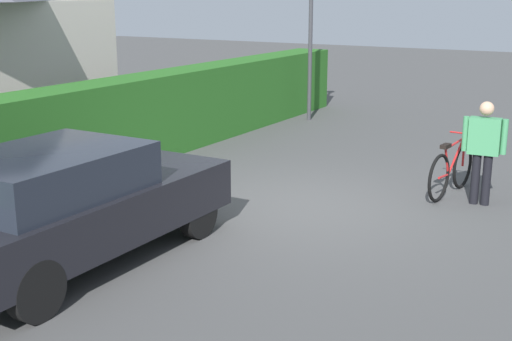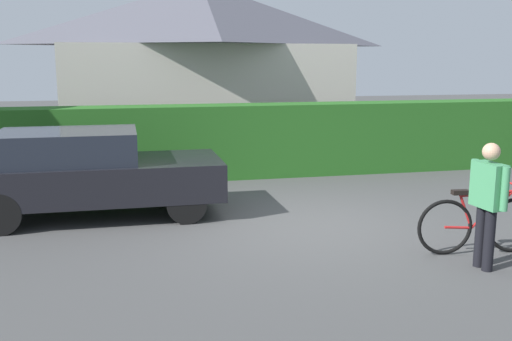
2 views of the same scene
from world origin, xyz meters
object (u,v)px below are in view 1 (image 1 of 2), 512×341
object	(u,v)px
street_lamp	(311,11)
person_rider	(484,146)
bicycle	(451,170)
parked_car_near	(69,202)

from	to	relation	value
street_lamp	person_rider	bearing A→B (deg)	-133.34
bicycle	person_rider	bearing A→B (deg)	-118.06
parked_car_near	street_lamp	bearing A→B (deg)	10.16
parked_car_near	person_rider	xyz separation A→B (m)	(4.83, -3.59, 0.15)
parked_car_near	street_lamp	distance (m)	10.23
parked_car_near	bicycle	size ratio (longest dim) A/B	2.38
parked_car_near	bicycle	world-z (taller)	parked_car_near
bicycle	person_rider	xyz separation A→B (m)	(-0.28, -0.52, 0.50)
parked_car_near	bicycle	distance (m)	5.97
bicycle	person_rider	size ratio (longest dim) A/B	1.08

